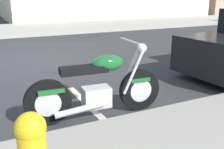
% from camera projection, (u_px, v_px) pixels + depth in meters
% --- Properties ---
extents(ground_plane, '(260.00, 260.00, 0.00)m').
position_uv_depth(ground_plane, '(41.00, 59.00, 7.56)').
color(ground_plane, '#333335').
extents(sidewalk_far_curb, '(120.00, 5.00, 0.14)m').
position_uv_depth(sidewalk_far_curb, '(192.00, 20.00, 18.60)').
color(sidewalk_far_curb, '#ADA89E').
rests_on(sidewalk_far_curb, ground).
extents(parking_stall_stripe, '(0.12, 2.20, 0.01)m').
position_uv_depth(parking_stall_stripe, '(92.00, 108.00, 4.27)').
color(parking_stall_stripe, silver).
rests_on(parking_stall_stripe, ground).
extents(parked_motorcycle, '(2.08, 0.62, 1.12)m').
position_uv_depth(parked_motorcycle, '(98.00, 89.00, 3.89)').
color(parked_motorcycle, black).
rests_on(parked_motorcycle, ground).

